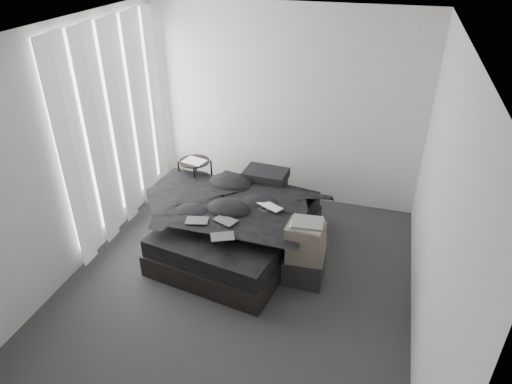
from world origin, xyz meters
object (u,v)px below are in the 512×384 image
(bed, at_px, (239,238))
(box_lower, at_px, (304,269))
(laptop, at_px, (267,203))
(side_stand, at_px, (196,186))

(bed, xyz_separation_m, box_lower, (0.86, -0.37, 0.03))
(bed, relative_size, laptop, 6.24)
(bed, height_order, box_lower, box_lower)
(laptop, height_order, box_lower, laptop)
(bed, xyz_separation_m, laptop, (0.35, -0.01, 0.56))
(bed, height_order, laptop, laptop)
(side_stand, xyz_separation_m, box_lower, (1.67, -1.03, -0.21))
(bed, bearing_deg, side_stand, 150.48)
(laptop, relative_size, box_lower, 0.72)
(side_stand, relative_size, box_lower, 1.72)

